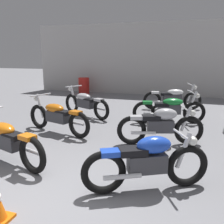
{
  "coord_description": "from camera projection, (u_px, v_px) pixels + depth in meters",
  "views": [
    {
      "loc": [
        1.89,
        -2.47,
        2.0
      ],
      "look_at": [
        0.0,
        3.48,
        0.55
      ],
      "focal_mm": 39.36,
      "sensor_mm": 36.0,
      "label": 1
    }
  ],
  "objects": [
    {
      "name": "ground_plane",
      "position": [
        34.0,
        207.0,
        3.3
      ],
      "size": [
        60.0,
        60.0,
        0.0
      ],
      "primitive_type": "plane",
      "color": "gray"
    },
    {
      "name": "back_wall",
      "position": [
        152.0,
        59.0,
        12.36
      ],
      "size": [
        12.65,
        0.24,
        3.6
      ],
      "primitive_type": "cube",
      "color": "#BCBAB7",
      "rests_on": "ground"
    },
    {
      "name": "motorcycle_left_row_0",
      "position": [
        6.0,
        140.0,
        4.6
      ],
      "size": [
        2.1,
        0.9,
        0.97
      ],
      "color": "black",
      "rests_on": "ground"
    },
    {
      "name": "motorcycle_left_row_1",
      "position": [
        57.0,
        116.0,
        6.39
      ],
      "size": [
        2.11,
        0.88,
        0.97
      ],
      "color": "black",
      "rests_on": "ground"
    },
    {
      "name": "motorcycle_left_row_2",
      "position": [
        85.0,
        103.0,
        8.16
      ],
      "size": [
        2.0,
        1.11,
        0.97
      ],
      "color": "black",
      "rests_on": "ground"
    },
    {
      "name": "motorcycle_right_row_0",
      "position": [
        148.0,
        161.0,
        3.64
      ],
      "size": [
        1.8,
        1.01,
        0.88
      ],
      "color": "black",
      "rests_on": "ground"
    },
    {
      "name": "motorcycle_right_row_1",
      "position": [
        161.0,
        125.0,
        5.54
      ],
      "size": [
        1.91,
        0.75,
        0.88
      ],
      "color": "black",
      "rests_on": "ground"
    },
    {
      "name": "motorcycle_right_row_2",
      "position": [
        170.0,
        109.0,
        7.28
      ],
      "size": [
        2.11,
        0.88,
        0.97
      ],
      "color": "black",
      "rests_on": "ground"
    },
    {
      "name": "motorcycle_right_row_3",
      "position": [
        173.0,
        97.0,
        9.19
      ],
      "size": [
        2.13,
        0.84,
        0.97
      ],
      "color": "black",
      "rests_on": "ground"
    },
    {
      "name": "oil_drum",
      "position": [
        84.0,
        86.0,
        12.93
      ],
      "size": [
        0.59,
        0.59,
        0.85
      ],
      "color": "red",
      "rests_on": "ground"
    }
  ]
}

